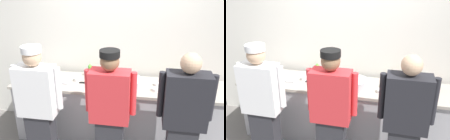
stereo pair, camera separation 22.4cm
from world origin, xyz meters
TOP-DOWN VIEW (x-y plane):
  - wall_back at (0.00, 0.82)m, footprint 4.71×0.10m
  - prep_counter at (0.00, 0.35)m, footprint 3.00×0.67m
  - chef_near_left at (-0.86, -0.36)m, footprint 0.59×0.24m
  - chef_center at (0.01, -0.35)m, footprint 0.59×0.24m
  - chef_far_right at (0.83, -0.36)m, footprint 0.60×0.24m
  - plate_stack_front at (-0.24, 0.49)m, footprint 0.20×0.20m
  - plate_stack_rear at (0.97, 0.37)m, footprint 0.20×0.20m
  - mixing_bowl_steel at (0.17, 0.30)m, footprint 0.36×0.36m
  - sheet_tray at (-0.96, 0.37)m, footprint 0.55×0.31m
  - squeeze_bottle_primary at (0.76, 0.56)m, footprint 0.05×0.05m
  - squeeze_bottle_secondary at (1.25, 0.45)m, footprint 0.06×0.06m
  - squeeze_bottle_spare at (-0.45, 0.54)m, footprint 0.06×0.06m
  - ramekin_green_sauce at (0.80, 0.29)m, footprint 0.09×0.09m
  - ramekin_yellow_sauce at (0.52, 0.22)m, footprint 0.09×0.09m
  - ramekin_orange_sauce at (-0.60, 0.37)m, footprint 0.09×0.09m
  - ramekin_red_sauce at (0.55, 0.39)m, footprint 0.08×0.08m
  - deli_cup at (-0.06, 0.19)m, footprint 0.09×0.09m
  - chefs_knife at (-0.43, 0.30)m, footprint 0.28×0.03m

SIDE VIEW (x-z plane):
  - prep_counter at x=0.00m, z-range 0.00..0.90m
  - chef_center at x=0.01m, z-range 0.05..1.67m
  - chef_far_right at x=0.83m, z-range 0.05..1.68m
  - chef_near_left at x=-0.86m, z-range 0.05..1.67m
  - chefs_knife at x=-0.43m, z-range 0.89..0.91m
  - sheet_tray at x=-0.96m, z-range 0.90..0.92m
  - ramekin_red_sauce at x=0.55m, z-range 0.90..0.93m
  - ramekin_green_sauce at x=0.80m, z-range 0.90..0.94m
  - ramekin_yellow_sauce at x=0.52m, z-range 0.90..0.94m
  - plate_stack_rear at x=0.97m, z-range 0.90..0.94m
  - ramekin_orange_sauce at x=-0.60m, z-range 0.90..0.95m
  - deli_cup at x=-0.06m, z-range 0.90..0.98m
  - plate_stack_front at x=-0.24m, z-range 0.90..0.98m
  - mixing_bowl_steel at x=0.17m, z-range 0.90..1.01m
  - squeeze_bottle_secondary at x=1.25m, z-range 0.89..1.08m
  - squeeze_bottle_primary at x=0.76m, z-range 0.89..1.09m
  - squeeze_bottle_spare at x=-0.45m, z-range 0.89..1.10m
  - wall_back at x=0.00m, z-range 0.00..2.86m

